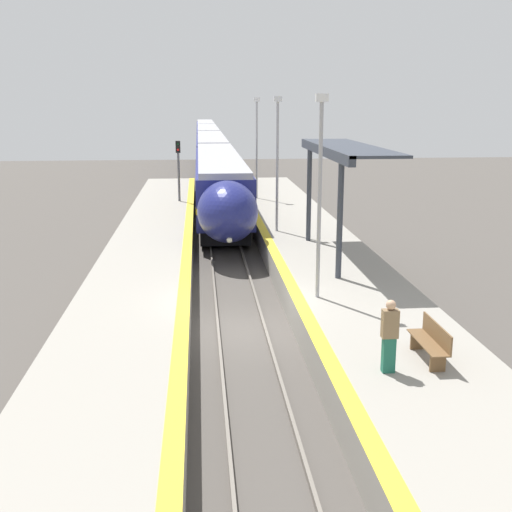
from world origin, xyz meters
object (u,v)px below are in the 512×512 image
at_px(platform_bench, 432,340).
at_px(lamppost_far, 257,142).
at_px(person_waiting, 389,335).
at_px(lamppost_near, 320,186).
at_px(railway_signal, 179,171).
at_px(lamppost_mid, 277,156).
at_px(train, 209,146).

xyz_separation_m(platform_bench, lamppost_far, (-1.75, 26.05, 2.98)).
distance_m(person_waiting, lamppost_near, 6.31).
xyz_separation_m(platform_bench, lamppost_near, (-1.75, 5.15, 2.98)).
height_order(railway_signal, lamppost_mid, lamppost_mid).
xyz_separation_m(platform_bench, lamppost_mid, (-1.75, 15.60, 2.98)).
height_order(person_waiting, lamppost_far, lamppost_far).
height_order(lamppost_near, lamppost_mid, same).
height_order(train, railway_signal, railway_signal).
height_order(train, lamppost_near, lamppost_near).
relative_size(person_waiting, lamppost_near, 0.28).
relative_size(train, platform_bench, 50.32).
bearing_deg(lamppost_near, railway_signal, 103.38).
bearing_deg(lamppost_mid, train, 93.26).
bearing_deg(lamppost_near, person_waiting, -84.53).
distance_m(lamppost_near, lamppost_far, 20.91).
relative_size(platform_bench, lamppost_far, 0.29).
height_order(platform_bench, lamppost_far, lamppost_far).
height_order(person_waiting, railway_signal, railway_signal).
height_order(train, person_waiting, train).
height_order(railway_signal, lamppost_near, lamppost_near).
relative_size(railway_signal, lamppost_mid, 0.75).
bearing_deg(person_waiting, platform_bench, 26.03).
xyz_separation_m(train, railway_signal, (-2.42, -31.89, 0.65)).
distance_m(railway_signal, lamppost_near, 20.77).
relative_size(railway_signal, lamppost_near, 0.75).
bearing_deg(person_waiting, lamppost_mid, 91.94).
xyz_separation_m(lamppost_mid, lamppost_far, (0.00, 10.45, 0.00)).
height_order(platform_bench, lamppost_mid, lamppost_mid).
relative_size(train, lamppost_far, 14.75).
xyz_separation_m(train, lamppost_far, (2.37, -31.12, 2.31)).
height_order(lamppost_near, lamppost_far, same).
bearing_deg(lamppost_mid, person_waiting, -88.06).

